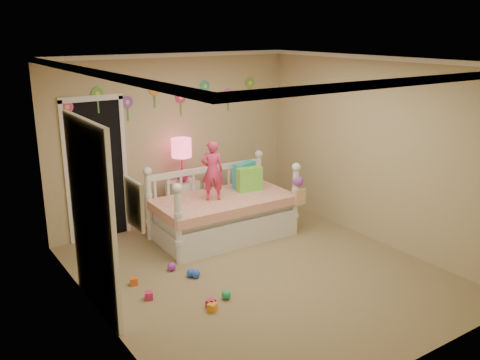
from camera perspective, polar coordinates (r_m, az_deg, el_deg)
floor at (r=6.65m, az=2.20°, el=-10.08°), size 4.00×4.50×0.01m
ceiling at (r=5.96m, az=2.48°, el=12.90°), size 4.00×4.50×0.01m
back_wall at (r=8.05m, az=-7.18°, el=4.35°), size 4.00×0.01×2.60m
left_wall at (r=5.30m, az=-15.43°, el=-2.51°), size 0.01×4.50×2.60m
right_wall at (r=7.50m, az=14.79°, el=3.05°), size 0.01×4.50×2.60m
crown_molding at (r=5.96m, az=2.48°, el=12.61°), size 4.00×4.50×0.06m
daybed at (r=7.53m, az=-1.87°, el=-2.33°), size 2.04×1.13×1.09m
pillow_turquoise at (r=7.91m, az=0.47°, el=0.55°), size 0.41×0.24×0.39m
pillow_lime at (r=7.74m, az=1.04°, el=0.08°), size 0.39×0.19×0.36m
child at (r=7.28m, az=-3.04°, el=1.03°), size 0.37×0.31×0.85m
nightstand at (r=8.06m, az=-6.24°, el=-2.58°), size 0.47×0.39×0.71m
table_lamp at (r=7.84m, az=-6.41°, el=2.93°), size 0.30×0.30×0.66m
closet_doorway at (r=7.64m, az=-15.44°, el=1.17°), size 0.90×0.04×2.07m
flower_decals at (r=7.89m, az=-7.90°, el=8.80°), size 3.40×0.02×0.50m
mirror_closet at (r=5.66m, az=-15.85°, el=-4.00°), size 0.07×1.30×2.10m
wall_picture at (r=4.42m, az=-11.50°, el=-2.57°), size 0.05×0.34×0.42m
hanging_bag at (r=7.62m, az=6.39°, el=-1.25°), size 0.20×0.16×0.36m
toy_scatter at (r=6.20m, az=-6.35°, el=-11.67°), size 1.09×1.45×0.11m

